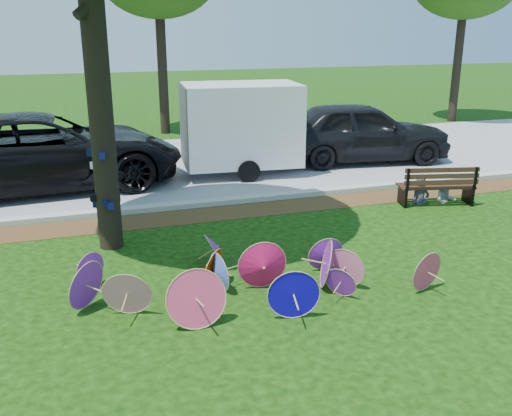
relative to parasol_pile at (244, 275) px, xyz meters
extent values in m
plane|color=black|center=(0.21, -0.44, -0.37)|extent=(90.00, 90.00, 0.00)
cube|color=#472D16|center=(0.21, 4.06, -0.36)|extent=(90.00, 1.00, 0.01)
cube|color=#B7B5AD|center=(0.21, 4.76, -0.31)|extent=(90.00, 0.30, 0.12)
cube|color=gray|center=(0.21, 8.91, -0.36)|extent=(90.00, 8.00, 0.01)
cylinder|color=black|center=(-1.80, 2.80, 2.46)|extent=(0.44, 0.44, 5.66)
cone|color=purple|center=(-0.09, 1.41, -0.06)|extent=(0.41, 0.64, 0.58)
cone|color=purple|center=(1.43, -0.48, -0.10)|extent=(0.51, 0.54, 0.53)
cone|color=purple|center=(-2.23, 1.06, -0.07)|extent=(0.54, 0.49, 0.61)
cone|color=purple|center=(1.61, 0.46, -0.05)|extent=(0.65, 0.25, 0.65)
cone|color=#DA1552|center=(0.36, 0.14, 0.04)|extent=(0.82, 0.22, 0.82)
cone|color=purple|center=(1.41, -0.07, 0.03)|extent=(0.53, 0.84, 0.80)
cone|color=#4D65DD|center=(-0.35, 0.32, -0.05)|extent=(0.28, 0.66, 0.65)
cone|color=#DC3B65|center=(-0.90, -0.63, 0.07)|extent=(0.87, 0.33, 0.87)
cone|color=pink|center=(-1.77, -0.05, 0.00)|extent=(0.79, 0.50, 0.74)
cone|color=#1204C9|center=(0.47, -0.87, 0.02)|extent=(0.79, 0.32, 0.78)
cone|color=pink|center=(1.68, -0.15, -0.03)|extent=(0.56, 0.62, 0.68)
cone|color=#D63500|center=(-0.41, 0.53, -0.03)|extent=(0.63, 0.69, 0.68)
cone|color=purple|center=(-2.37, 0.38, 0.02)|extent=(0.69, 0.73, 0.78)
cone|color=#DC3B65|center=(2.79, -0.67, -0.03)|extent=(0.69, 0.37, 0.67)
imported|color=black|center=(-3.02, 7.53, 0.59)|extent=(7.12, 3.69, 1.92)
imported|color=black|center=(6.04, 7.69, 0.55)|extent=(5.66, 2.89, 1.84)
cube|color=silver|center=(2.18, 7.41, 1.04)|extent=(3.33, 2.30, 2.81)
imported|color=#3A3D4F|center=(5.34, 3.27, 0.28)|extent=(0.48, 0.33, 1.29)
imported|color=silver|center=(6.04, 3.27, 0.15)|extent=(0.60, 0.53, 1.03)
cylinder|color=black|center=(1.15, 14.30, 2.13)|extent=(0.36, 0.36, 5.00)
cylinder|color=black|center=(13.54, 13.31, 2.13)|extent=(0.36, 0.36, 5.00)
camera|label=1|loc=(-2.32, -7.72, 3.70)|focal=40.00mm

